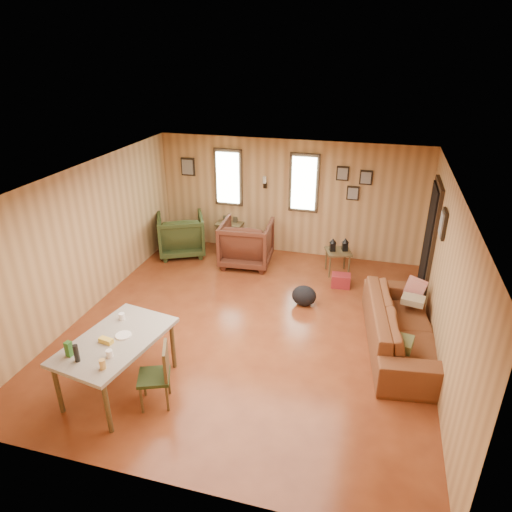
{
  "coord_description": "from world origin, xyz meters",
  "views": [
    {
      "loc": [
        1.71,
        -5.89,
        4.08
      ],
      "look_at": [
        0.0,
        0.4,
        1.05
      ],
      "focal_mm": 32.0,
      "sensor_mm": 36.0,
      "label": 1
    }
  ],
  "objects_px": {
    "recliner_green": "(181,233)",
    "dining_table": "(115,344)",
    "end_table": "(231,230)",
    "recliner_brown": "(246,241)",
    "side_table": "(338,250)",
    "sofa": "(404,320)"
  },
  "relations": [
    {
      "from": "recliner_green",
      "to": "dining_table",
      "type": "relative_size",
      "value": 0.59
    },
    {
      "from": "end_table",
      "to": "dining_table",
      "type": "height_order",
      "value": "dining_table"
    },
    {
      "from": "end_table",
      "to": "recliner_brown",
      "type": "bearing_deg",
      "value": -52.43
    },
    {
      "from": "side_table",
      "to": "dining_table",
      "type": "bearing_deg",
      "value": -120.02
    },
    {
      "from": "recliner_green",
      "to": "end_table",
      "type": "distance_m",
      "value": 1.1
    },
    {
      "from": "sofa",
      "to": "recliner_brown",
      "type": "bearing_deg",
      "value": 47.27
    },
    {
      "from": "recliner_green",
      "to": "end_table",
      "type": "xyz_separation_m",
      "value": [
        0.9,
        0.62,
        -0.08
      ]
    },
    {
      "from": "sofa",
      "to": "side_table",
      "type": "distance_m",
      "value": 2.47
    },
    {
      "from": "recliner_brown",
      "to": "recliner_green",
      "type": "height_order",
      "value": "recliner_brown"
    },
    {
      "from": "end_table",
      "to": "dining_table",
      "type": "distance_m",
      "value": 4.77
    },
    {
      "from": "end_table",
      "to": "dining_table",
      "type": "bearing_deg",
      "value": -89.49
    },
    {
      "from": "recliner_green",
      "to": "end_table",
      "type": "height_order",
      "value": "recliner_green"
    },
    {
      "from": "end_table",
      "to": "side_table",
      "type": "relative_size",
      "value": 0.97
    },
    {
      "from": "side_table",
      "to": "recliner_brown",
      "type": "bearing_deg",
      "value": -178.14
    },
    {
      "from": "sofa",
      "to": "side_table",
      "type": "bearing_deg",
      "value": 20.69
    },
    {
      "from": "sofa",
      "to": "end_table",
      "type": "height_order",
      "value": "sofa"
    },
    {
      "from": "sofa",
      "to": "recliner_green",
      "type": "distance_m",
      "value": 4.99
    },
    {
      "from": "dining_table",
      "to": "recliner_brown",
      "type": "bearing_deg",
      "value": 92.21
    },
    {
      "from": "recliner_brown",
      "to": "recliner_green",
      "type": "bearing_deg",
      "value": -8.83
    },
    {
      "from": "recliner_brown",
      "to": "side_table",
      "type": "relative_size",
      "value": 1.37
    },
    {
      "from": "sofa",
      "to": "dining_table",
      "type": "height_order",
      "value": "dining_table"
    },
    {
      "from": "end_table",
      "to": "side_table",
      "type": "height_order",
      "value": "side_table"
    }
  ]
}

